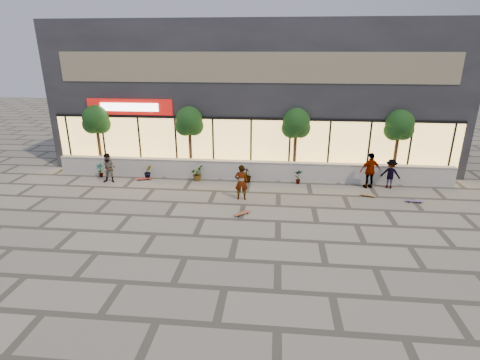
# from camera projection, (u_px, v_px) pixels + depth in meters

# --- Properties ---
(ground) EXTENTS (80.00, 80.00, 0.00)m
(ground) POSITION_uv_depth(u_px,v_px,m) (236.00, 238.00, 14.61)
(ground) COLOR gray
(ground) RESTS_ON ground
(planter_wall) EXTENTS (22.00, 0.42, 1.04)m
(planter_wall) POSITION_uv_depth(u_px,v_px,m) (250.00, 170.00, 21.00)
(planter_wall) COLOR beige
(planter_wall) RESTS_ON ground
(retail_building) EXTENTS (24.00, 9.17, 8.50)m
(retail_building) POSITION_uv_depth(u_px,v_px,m) (256.00, 91.00, 24.89)
(retail_building) COLOR #232429
(retail_building) RESTS_ON ground
(shrub_a) EXTENTS (0.43, 0.29, 0.81)m
(shrub_a) POSITION_uv_depth(u_px,v_px,m) (100.00, 170.00, 21.31)
(shrub_a) COLOR black
(shrub_a) RESTS_ON ground
(shrub_b) EXTENTS (0.57, 0.57, 0.81)m
(shrub_b) POSITION_uv_depth(u_px,v_px,m) (148.00, 172.00, 21.05)
(shrub_b) COLOR black
(shrub_b) RESTS_ON ground
(shrub_c) EXTENTS (0.68, 0.77, 0.81)m
(shrub_c) POSITION_uv_depth(u_px,v_px,m) (197.00, 173.00, 20.79)
(shrub_c) COLOR black
(shrub_c) RESTS_ON ground
(shrub_d) EXTENTS (0.64, 0.64, 0.81)m
(shrub_d) POSITION_uv_depth(u_px,v_px,m) (247.00, 175.00, 20.53)
(shrub_d) COLOR black
(shrub_d) RESTS_ON ground
(shrub_e) EXTENTS (0.46, 0.35, 0.81)m
(shrub_e) POSITION_uv_depth(u_px,v_px,m) (298.00, 177.00, 20.27)
(shrub_e) COLOR black
(shrub_e) RESTS_ON ground
(tree_west) EXTENTS (1.60, 1.50, 3.92)m
(tree_west) POSITION_uv_depth(u_px,v_px,m) (96.00, 121.00, 21.67)
(tree_west) COLOR #412A17
(tree_west) RESTS_ON ground
(tree_midwest) EXTENTS (1.60, 1.50, 3.92)m
(tree_midwest) POSITION_uv_depth(u_px,v_px,m) (189.00, 123.00, 21.15)
(tree_midwest) COLOR #412A17
(tree_midwest) RESTS_ON ground
(tree_mideast) EXTENTS (1.60, 1.50, 3.92)m
(tree_mideast) POSITION_uv_depth(u_px,v_px,m) (296.00, 125.00, 20.59)
(tree_mideast) COLOR #412A17
(tree_mideast) RESTS_ON ground
(tree_east) EXTENTS (1.60, 1.50, 3.92)m
(tree_east) POSITION_uv_depth(u_px,v_px,m) (399.00, 127.00, 20.08)
(tree_east) COLOR #412A17
(tree_east) RESTS_ON ground
(skater_center) EXTENTS (0.68, 0.49, 1.75)m
(skater_center) POSITION_uv_depth(u_px,v_px,m) (241.00, 182.00, 18.04)
(skater_center) COLOR white
(skater_center) RESTS_ON ground
(skater_left) EXTENTS (0.82, 0.65, 1.64)m
(skater_left) POSITION_uv_depth(u_px,v_px,m) (109.00, 168.00, 20.34)
(skater_left) COLOR #93875F
(skater_left) RESTS_ON ground
(skater_right_near) EXTENTS (1.20, 0.74, 1.91)m
(skater_right_near) POSITION_uv_depth(u_px,v_px,m) (370.00, 171.00, 19.50)
(skater_right_near) COLOR silver
(skater_right_near) RESTS_ON ground
(skater_right_far) EXTENTS (1.15, 0.90, 1.56)m
(skater_right_far) POSITION_uv_depth(u_px,v_px,m) (391.00, 174.00, 19.56)
(skater_right_far) COLOR maroon
(skater_right_far) RESTS_ON ground
(skateboard_center) EXTENTS (0.74, 0.71, 0.10)m
(skateboard_center) POSITION_uv_depth(u_px,v_px,m) (242.00, 213.00, 16.58)
(skateboard_center) COLOR brown
(skateboard_center) RESTS_ON ground
(skateboard_left) EXTENTS (0.86, 0.46, 0.10)m
(skateboard_left) POSITION_uv_depth(u_px,v_px,m) (144.00, 179.00, 20.94)
(skateboard_left) COLOR red
(skateboard_left) RESTS_ON ground
(skateboard_right_near) EXTENTS (0.74, 0.40, 0.09)m
(skateboard_right_near) POSITION_uv_depth(u_px,v_px,m) (368.00, 195.00, 18.62)
(skateboard_right_near) COLOR #9A6232
(skateboard_right_near) RESTS_ON ground
(skateboard_right_far) EXTENTS (0.83, 0.27, 0.10)m
(skateboard_right_far) POSITION_uv_depth(u_px,v_px,m) (414.00, 201.00, 17.90)
(skateboard_right_far) COLOR #4D457E
(skateboard_right_far) RESTS_ON ground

